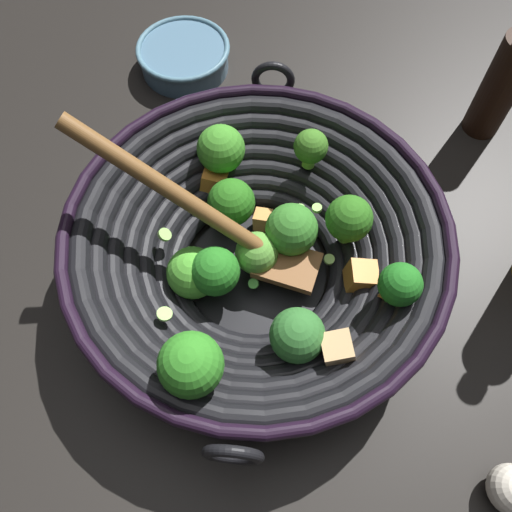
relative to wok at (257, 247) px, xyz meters
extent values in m
plane|color=black|center=(0.00, 0.00, -0.07)|extent=(4.00, 4.00, 0.00)
cylinder|color=black|center=(0.00, 0.00, -0.06)|extent=(0.17, 0.17, 0.01)
torus|color=black|center=(0.00, 0.00, -0.05)|extent=(0.22, 0.22, 0.02)
torus|color=black|center=(0.00, 0.00, -0.03)|extent=(0.25, 0.25, 0.02)
torus|color=black|center=(0.00, 0.00, -0.02)|extent=(0.28, 0.28, 0.02)
torus|color=black|center=(0.00, 0.00, -0.01)|extent=(0.31, 0.31, 0.02)
torus|color=black|center=(0.00, 0.00, 0.00)|extent=(0.34, 0.34, 0.02)
torus|color=black|center=(0.00, 0.00, 0.01)|extent=(0.37, 0.37, 0.02)
torus|color=black|center=(0.00, 0.00, 0.02)|extent=(0.40, 0.40, 0.02)
torus|color=black|center=(0.00, 0.00, 0.03)|extent=(0.42, 0.42, 0.01)
torus|color=black|center=(-0.10, 0.20, 0.03)|extent=(0.05, 0.03, 0.05)
torus|color=black|center=(0.10, -0.20, 0.03)|extent=(0.05, 0.03, 0.05)
cylinder|color=#69B246|center=(0.15, 0.02, 0.01)|extent=(0.03, 0.03, 0.02)
sphere|color=#1F6D1E|center=(0.15, 0.02, 0.04)|extent=(0.04, 0.04, 0.04)
cylinder|color=#629B48|center=(-0.05, -0.06, -0.05)|extent=(0.04, 0.03, 0.02)
sphere|color=green|center=(-0.05, -0.06, -0.02)|extent=(0.06, 0.06, 0.06)
cylinder|color=#5C9037|center=(0.02, 0.04, -0.04)|extent=(0.04, 0.03, 0.03)
sphere|color=#337727|center=(0.02, 0.04, 0.00)|extent=(0.06, 0.06, 0.06)
cylinder|color=#699D3D|center=(0.03, -0.15, 0.02)|extent=(0.03, 0.04, 0.02)
sphere|color=#2F8422|center=(0.03, -0.15, 0.05)|extent=(0.06, 0.06, 0.06)
cylinder|color=#80BA57|center=(-0.06, 0.04, -0.04)|extent=(0.02, 0.02, 0.02)
sphere|color=#266A19|center=(-0.06, 0.04, -0.01)|extent=(0.06, 0.06, 0.06)
cylinder|color=#8BB048|center=(-0.02, -0.05, -0.03)|extent=(0.03, 0.03, 0.01)
sphere|color=#23721E|center=(-0.02, -0.05, 0.00)|extent=(0.05, 0.05, 0.05)
cylinder|color=#6E9D3E|center=(0.00, 0.00, -0.04)|extent=(0.02, 0.02, 0.02)
sphere|color=#559637|center=(0.00, 0.00, -0.01)|extent=(0.05, 0.05, 0.05)
cylinder|color=#89AE5B|center=(-0.10, 0.08, -0.01)|extent=(0.04, 0.04, 0.02)
sphere|color=#3D8B27|center=(-0.10, 0.08, 0.02)|extent=(0.06, 0.06, 0.06)
cylinder|color=#719F53|center=(0.09, -0.07, -0.02)|extent=(0.03, 0.03, 0.01)
sphere|color=#2F6D2D|center=(0.09, -0.07, 0.01)|extent=(0.06, 0.06, 0.06)
cylinder|color=#549A3A|center=(0.07, 0.07, -0.01)|extent=(0.02, 0.02, 0.02)
sphere|color=#2B6A1B|center=(0.07, 0.07, 0.02)|extent=(0.05, 0.05, 0.05)
cylinder|color=#78B23F|center=(-0.01, 0.13, 0.01)|extent=(0.02, 0.02, 0.02)
sphere|color=#3A7221|center=(-0.01, 0.13, 0.03)|extent=(0.04, 0.04, 0.04)
cube|color=tan|center=(0.13, -0.06, 0.01)|extent=(0.04, 0.04, 0.03)
cube|color=#D78F49|center=(-0.02, 0.05, -0.04)|extent=(0.03, 0.03, 0.03)
cube|color=orange|center=(0.15, 0.03, 0.02)|extent=(0.03, 0.03, 0.03)
cube|color=#C1762C|center=(0.11, 0.04, -0.02)|extent=(0.04, 0.04, 0.04)
cube|color=orange|center=(-0.10, 0.06, -0.02)|extent=(0.04, 0.04, 0.04)
cylinder|color=#99D166|center=(0.01, 0.08, -0.02)|extent=(0.01, 0.01, 0.01)
cylinder|color=#99D166|center=(0.07, 0.04, -0.03)|extent=(0.02, 0.02, 0.01)
cylinder|color=#6BC651|center=(-0.04, -0.03, -0.04)|extent=(0.01, 0.01, 0.01)
cylinder|color=#6BC651|center=(-0.05, -0.07, -0.03)|extent=(0.02, 0.02, 0.01)
cylinder|color=#99D166|center=(-0.09, -0.04, 0.00)|extent=(0.02, 0.02, 0.01)
cylinder|color=#99D166|center=(0.03, 0.08, -0.01)|extent=(0.01, 0.01, 0.01)
cylinder|color=#6BC651|center=(0.03, 0.00, -0.04)|extent=(0.02, 0.02, 0.01)
cylinder|color=#99D166|center=(-0.04, -0.12, 0.01)|extent=(0.02, 0.02, 0.01)
cylinder|color=#56B247|center=(0.01, -0.03, -0.03)|extent=(0.01, 0.01, 0.01)
cube|color=brown|center=(0.03, 0.01, -0.02)|extent=(0.08, 0.06, 0.01)
cylinder|color=brown|center=(-0.09, -0.02, 0.06)|extent=(0.21, 0.06, 0.15)
cylinder|color=black|center=(0.15, 0.36, 0.01)|extent=(0.05, 0.05, 0.15)
cylinder|color=slate|center=(-0.27, 0.24, -0.05)|extent=(0.13, 0.13, 0.04)
torus|color=slate|center=(-0.27, 0.24, -0.03)|extent=(0.14, 0.14, 0.01)
cylinder|color=#6BC651|center=(-0.27, 0.26, -0.05)|extent=(0.02, 0.02, 0.00)
cylinder|color=#99D166|center=(-0.30, 0.21, -0.05)|extent=(0.01, 0.01, 0.01)
cylinder|color=#56B247|center=(-0.29, 0.27, -0.05)|extent=(0.02, 0.02, 0.01)
cylinder|color=#6BC651|center=(-0.24, 0.25, -0.05)|extent=(0.01, 0.01, 0.01)
sphere|color=silver|center=(0.33, -0.08, -0.04)|extent=(0.05, 0.05, 0.05)
camera|label=1|loc=(0.14, -0.24, 0.50)|focal=37.01mm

